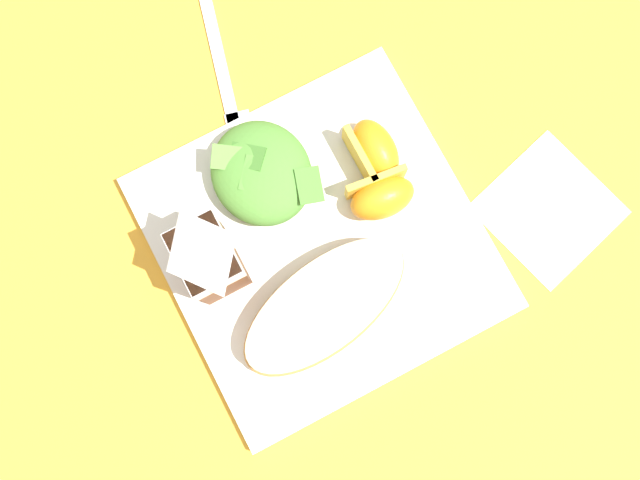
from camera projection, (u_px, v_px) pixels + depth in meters
ground at (320, 244)px, 0.68m from camera, size 3.00×3.00×0.00m
white_plate at (320, 243)px, 0.67m from camera, size 0.28×0.28×0.02m
cheesy_pizza_bread at (325, 306)px, 0.63m from camera, size 0.11×0.18×0.04m
green_salad_pile at (261, 173)px, 0.65m from camera, size 0.10×0.09×0.04m
milk_carton at (208, 258)px, 0.60m from camera, size 0.06×0.04×0.11m
orange_wedge_front at (381, 196)px, 0.65m from camera, size 0.04×0.06×0.04m
orange_wedge_middle at (374, 150)px, 0.65m from camera, size 0.06×0.04×0.04m
paper_napkin at (549, 209)px, 0.68m from camera, size 0.14×0.14×0.00m
metal_fork at (227, 72)px, 0.70m from camera, size 0.19×0.06×0.01m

